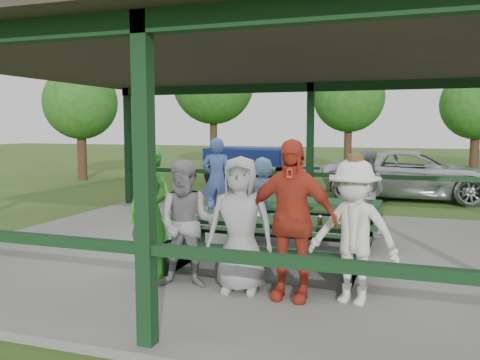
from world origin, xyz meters
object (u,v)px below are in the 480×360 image
at_px(spectator_grey, 365,193).
at_px(farm_trailer, 251,166).
at_px(picnic_table_near, 264,238).
at_px(pickup_truck, 412,175).
at_px(spectator_blue, 217,180).
at_px(contestant_grey_left, 187,224).
at_px(contestant_white_fedora, 354,232).
at_px(contestant_green, 150,213).
at_px(picnic_table_far, 303,215).
at_px(contestant_grey_mid, 240,225).
at_px(contestant_red, 290,219).
at_px(spectator_lblue, 263,192).

distance_m(spectator_grey, farm_trailer, 8.79).
distance_m(picnic_table_near, pickup_truck, 9.13).
xyz_separation_m(picnic_table_near, spectator_blue, (-2.02, 3.33, 0.41)).
bearing_deg(contestant_grey_left, spectator_grey, 52.35).
distance_m(contestant_grey_left, contestant_white_fedora, 2.03).
xyz_separation_m(contestant_green, spectator_grey, (2.40, 3.66, -0.09)).
distance_m(spectator_blue, pickup_truck, 6.84).
bearing_deg(farm_trailer, spectator_blue, -66.26).
bearing_deg(picnic_table_near, picnic_table_far, 86.56).
relative_size(picnic_table_far, spectator_grey, 1.62).
relative_size(picnic_table_near, contestant_white_fedora, 1.64).
relative_size(picnic_table_far, contestant_grey_mid, 1.57).
height_order(picnic_table_near, contestant_white_fedora, contestant_white_fedora).
height_order(contestant_green, spectator_blue, same).
xyz_separation_m(contestant_red, spectator_lblue, (-1.47, 3.88, -0.22)).
relative_size(picnic_table_far, contestant_red, 1.39).
relative_size(contestant_grey_left, spectator_blue, 0.90).
xyz_separation_m(contestant_green, farm_trailer, (-2.18, 11.15, -0.27)).
xyz_separation_m(spectator_blue, spectator_grey, (3.10, -0.47, -0.09)).
height_order(contestant_red, contestant_white_fedora, contestant_red).
distance_m(contestant_red, spectator_grey, 3.81).
height_order(contestant_grey_mid, contestant_white_fedora, contestant_white_fedora).
xyz_separation_m(picnic_table_near, contestant_red, (0.58, -0.92, 0.45)).
xyz_separation_m(picnic_table_far, contestant_grey_mid, (-0.17, -2.89, 0.35)).
bearing_deg(picnic_table_near, spectator_grey, 69.21).
xyz_separation_m(picnic_table_far, spectator_blue, (-2.14, 1.33, 0.41)).
distance_m(contestant_red, spectator_lblue, 4.16).
xyz_separation_m(picnic_table_near, spectator_lblue, (-0.89, 2.96, 0.23)).
xyz_separation_m(spectator_lblue, spectator_blue, (-1.13, 0.37, 0.18)).
bearing_deg(picnic_table_far, farm_trailer, 113.44).
relative_size(contestant_grey_left, spectator_grey, 1.00).
bearing_deg(pickup_truck, contestant_white_fedora, 176.98).
bearing_deg(contestant_grey_left, contestant_green, 156.65).
bearing_deg(pickup_truck, contestant_grey_mid, 169.31).
distance_m(picnic_table_near, farm_trailer, 10.93).
xyz_separation_m(picnic_table_far, farm_trailer, (-3.62, 8.35, 0.14)).
xyz_separation_m(contestant_white_fedora, pickup_truck, (0.59, 9.78, -0.22)).
xyz_separation_m(contestant_grey_left, contestant_red, (1.32, -0.00, 0.14)).
distance_m(picnic_table_near, spectator_grey, 3.07).
relative_size(picnic_table_far, contestant_white_fedora, 1.54).
relative_size(contestant_white_fedora, pickup_truck, 0.33).
bearing_deg(pickup_truck, spectator_blue, 145.61).
distance_m(contestant_grey_mid, spectator_blue, 4.65).
bearing_deg(spectator_lblue, farm_trailer, -70.61).
bearing_deg(picnic_table_far, contestant_grey_mid, -93.30).
height_order(contestant_green, contestant_grey_mid, contestant_green).
height_order(contestant_red, spectator_lblue, contestant_red).
distance_m(contestant_green, contestant_white_fedora, 2.61).
distance_m(contestant_grey_left, contestant_red, 1.32).
height_order(contestant_white_fedora, farm_trailer, contestant_white_fedora).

